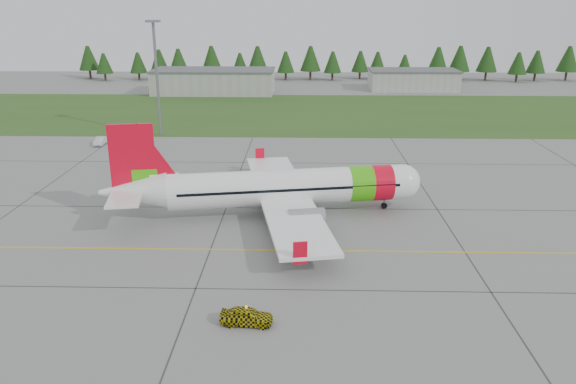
{
  "coord_description": "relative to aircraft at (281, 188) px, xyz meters",
  "views": [
    {
      "loc": [
        -6.01,
        -42.47,
        23.05
      ],
      "look_at": [
        -7.52,
        15.27,
        3.63
      ],
      "focal_mm": 35.0,
      "sensor_mm": 36.0,
      "label": 1
    }
  ],
  "objects": [
    {
      "name": "treeline",
      "position": [
        8.4,
        119.89,
        1.81
      ],
      "size": [
        160.0,
        8.0,
        10.0
      ],
      "primitive_type": null,
      "color": "#1C3F14",
      "rests_on": "ground"
    },
    {
      "name": "taxi_guideline",
      "position": [
        8.4,
        -10.11,
        -3.18
      ],
      "size": [
        120.0,
        0.25,
        0.02
      ],
      "primitive_type": "cube",
      "color": "gold",
      "rests_on": "ground"
    },
    {
      "name": "hangar_east",
      "position": [
        33.4,
        99.89,
        -0.59
      ],
      "size": [
        24.0,
        12.0,
        5.2
      ],
      "primitive_type": "cube",
      "color": "#A8A8A3",
      "rests_on": "ground"
    },
    {
      "name": "ground",
      "position": [
        8.4,
        -18.11,
        -3.19
      ],
      "size": [
        320.0,
        320.0,
        0.0
      ],
      "primitive_type": "plane",
      "color": "gray",
      "rests_on": "ground"
    },
    {
      "name": "service_van",
      "position": [
        -32.38,
        32.69,
        -1.14
      ],
      "size": [
        1.49,
        1.42,
        4.1
      ],
      "primitive_type": "imported",
      "rotation": [
        0.0,
        0.0,
        0.05
      ],
      "color": "silver",
      "rests_on": "ground"
    },
    {
      "name": "hangar_west",
      "position": [
        -21.6,
        91.89,
        -0.19
      ],
      "size": [
        32.0,
        14.0,
        6.0
      ],
      "primitive_type": "cube",
      "color": "#A8A8A3",
      "rests_on": "ground"
    },
    {
      "name": "aircraft",
      "position": [
        0.0,
        0.0,
        0.0
      ],
      "size": [
        36.26,
        33.85,
        11.05
      ],
      "rotation": [
        0.0,
        0.0,
        0.18
      ],
      "color": "white",
      "rests_on": "ground"
    },
    {
      "name": "grass_strip",
      "position": [
        8.4,
        63.89,
        -3.17
      ],
      "size": [
        320.0,
        50.0,
        0.03
      ],
      "primitive_type": "cube",
      "color": "#30561E",
      "rests_on": "ground"
    },
    {
      "name": "floodlight_mast",
      "position": [
        -23.6,
        39.89,
        6.81
      ],
      "size": [
        0.5,
        0.5,
        20.0
      ],
      "primitive_type": "cylinder",
      "color": "slate",
      "rests_on": "ground"
    },
    {
      "name": "follow_me_car",
      "position": [
        -1.72,
        -23.55,
        -1.19
      ],
      "size": [
        1.48,
        1.7,
        4.0
      ],
      "primitive_type": "imported",
      "rotation": [
        0.0,
        0.0,
        1.5
      ],
      "color": "#D7C90B",
      "rests_on": "ground"
    }
  ]
}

